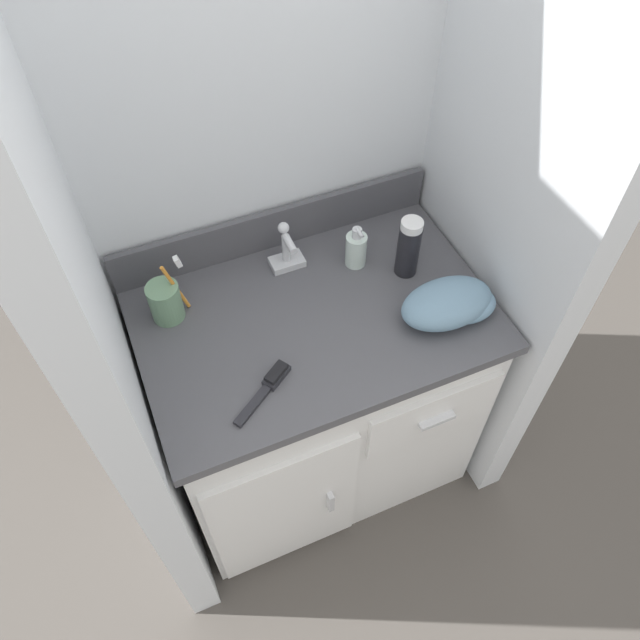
{
  "coord_description": "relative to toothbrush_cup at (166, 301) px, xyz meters",
  "views": [
    {
      "loc": [
        -0.37,
        -0.9,
        2.0
      ],
      "look_at": [
        0.0,
        -0.03,
        0.8
      ],
      "focal_mm": 35.0,
      "sensor_mm": 36.0,
      "label": 1
    }
  ],
  "objects": [
    {
      "name": "wall_back",
      "position": [
        0.33,
        0.19,
        0.27
      ],
      "size": [
        1.07,
        0.08,
        2.2
      ],
      "primitive_type": "cube",
      "color": "silver",
      "rests_on": "ground_plane"
    },
    {
      "name": "wall_right",
      "position": [
        0.83,
        -0.15,
        0.27
      ],
      "size": [
        0.08,
        0.66,
        2.2
      ],
      "primitive_type": "cube",
      "color": "silver",
      "rests_on": "ground_plane"
    },
    {
      "name": "soap_dispenser",
      "position": [
        0.51,
        -0.02,
        -0.0
      ],
      "size": [
        0.06,
        0.06,
        0.13
      ],
      "color": "silver",
      "rests_on": "vanity"
    },
    {
      "name": "ground_plane",
      "position": [
        0.33,
        -0.15,
        -0.83
      ],
      "size": [
        6.0,
        6.0,
        0.0
      ],
      "primitive_type": "plane",
      "color": "#4C4742"
    },
    {
      "name": "backsplash",
      "position": [
        0.33,
        0.13,
        0.01
      ],
      "size": [
        0.89,
        0.02,
        0.12
      ],
      "color": "#4C4C51",
      "rests_on": "vanity"
    },
    {
      "name": "toothbrush_cup",
      "position": [
        0.0,
        0.0,
        0.0
      ],
      "size": [
        0.1,
        0.08,
        0.18
      ],
      "color": "gray",
      "rests_on": "vanity"
    },
    {
      "name": "vanity",
      "position": [
        0.33,
        -0.15,
        -0.43
      ],
      "size": [
        0.89,
        0.59,
        0.78
      ],
      "color": "white",
      "rests_on": "ground_plane"
    },
    {
      "name": "sink_faucet",
      "position": [
        0.33,
        0.05,
        -0.01
      ],
      "size": [
        0.09,
        0.09,
        0.14
      ],
      "color": "silver",
      "rests_on": "vanity"
    },
    {
      "name": "hand_towel",
      "position": [
        0.65,
        -0.27,
        -0.01
      ],
      "size": [
        0.25,
        0.15,
        0.09
      ],
      "color": "#6B8EA8",
      "rests_on": "vanity"
    },
    {
      "name": "wall_left",
      "position": [
        -0.16,
        -0.15,
        0.27
      ],
      "size": [
        0.08,
        0.66,
        2.2
      ],
      "primitive_type": "cube",
      "color": "silver",
      "rests_on": "ground_plane"
    },
    {
      "name": "shaving_cream_can",
      "position": [
        0.61,
        -0.1,
        0.03
      ],
      "size": [
        0.06,
        0.06,
        0.17
      ],
      "color": "black",
      "rests_on": "vanity"
    },
    {
      "name": "hairbrush",
      "position": [
        0.16,
        -0.3,
        -0.04
      ],
      "size": [
        0.17,
        0.13,
        0.03
      ],
      "rotation": [
        0.0,
        0.0,
        0.6
      ],
      "color": "#232328",
      "rests_on": "vanity"
    }
  ]
}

